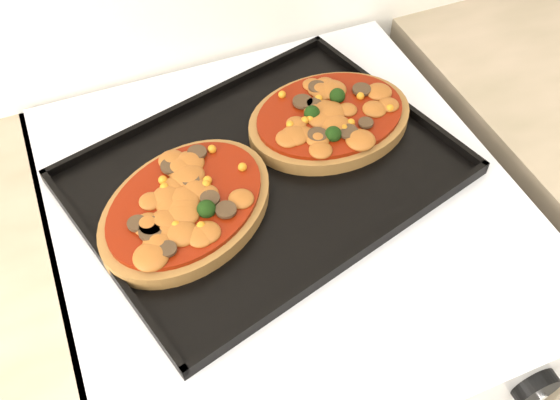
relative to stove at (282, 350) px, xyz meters
name	(u,v)px	position (x,y,z in m)	size (l,w,h in m)	color
stove	(282,350)	(0.00, 0.00, 0.00)	(0.60, 0.60, 0.91)	silver
knob_right	(536,388)	(0.17, -0.33, 0.40)	(0.05, 0.05, 0.02)	black
baking_tray	(266,172)	(-0.01, 0.03, 0.47)	(0.47, 0.35, 0.02)	black
pizza_left	(186,205)	(-0.13, 0.01, 0.48)	(0.24, 0.18, 0.04)	brown
pizza_right	(330,117)	(0.10, 0.08, 0.48)	(0.24, 0.18, 0.03)	brown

